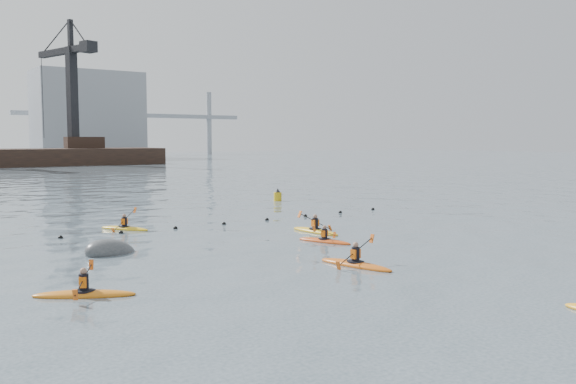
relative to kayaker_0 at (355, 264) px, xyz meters
name	(u,v)px	position (x,y,z in m)	size (l,w,h in m)	color
ground	(530,346)	(-2.59, -9.22, -0.10)	(400.00, 400.00, 0.00)	#36444E
float_line	(147,230)	(-3.09, 13.31, -0.07)	(33.24, 0.73, 0.24)	black
kayaker_0	(355,264)	(0.00, 0.00, 0.00)	(2.29, 3.42, 1.26)	#C45712
kayaker_2	(84,293)	(-9.93, 1.44, 0.00)	(3.09, 2.15, 1.08)	orange
kayaker_3	(315,230)	(3.92, 7.69, 0.00)	(2.37, 3.44, 1.34)	gold
kayaker_4	(324,240)	(2.44, 5.02, -0.01)	(1.89, 2.90, 1.02)	#C44412
kayaker_5	(125,228)	(-3.95, 14.40, -0.01)	(2.17, 2.86, 1.23)	gold
mooring_buoy	(111,253)	(-6.85, 8.07, -0.10)	(2.44, 1.44, 1.22)	#37393C
nav_buoy	(278,196)	(11.41, 22.39, 0.24)	(0.63, 0.63, 1.14)	gold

